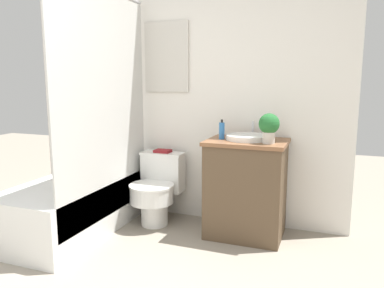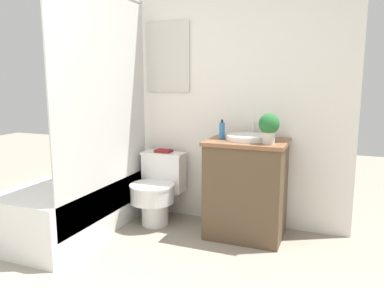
% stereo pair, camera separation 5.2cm
% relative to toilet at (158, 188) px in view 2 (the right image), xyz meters
% --- Properties ---
extents(wall_back, '(3.06, 0.07, 2.50)m').
position_rel_toilet_xyz_m(wall_back, '(0.10, 0.30, 0.93)').
color(wall_back, white).
rests_on(wall_back, ground_plane).
extents(shower_area, '(0.69, 1.36, 1.98)m').
position_rel_toilet_xyz_m(shower_area, '(-0.56, -0.41, -0.05)').
color(shower_area, white).
rests_on(shower_area, ground_plane).
extents(toilet, '(0.40, 0.53, 0.63)m').
position_rel_toilet_xyz_m(toilet, '(0.00, 0.00, 0.00)').
color(toilet, white).
rests_on(toilet, ground_plane).
extents(vanity, '(0.64, 0.50, 0.81)m').
position_rel_toilet_xyz_m(vanity, '(0.81, 0.01, 0.08)').
color(vanity, brown).
rests_on(vanity, ground_plane).
extents(sink, '(0.35, 0.39, 0.13)m').
position_rel_toilet_xyz_m(sink, '(0.81, 0.03, 0.51)').
color(sink, white).
rests_on(sink, vanity).
extents(soap_bottle, '(0.05, 0.05, 0.16)m').
position_rel_toilet_xyz_m(soap_bottle, '(0.60, -0.01, 0.56)').
color(soap_bottle, '#2D6BB2').
rests_on(soap_bottle, vanity).
extents(potted_plant, '(0.16, 0.16, 0.23)m').
position_rel_toilet_xyz_m(potted_plant, '(1.00, -0.09, 0.62)').
color(potted_plant, beige).
rests_on(potted_plant, vanity).
extents(book_on_tank, '(0.15, 0.11, 0.02)m').
position_rel_toilet_xyz_m(book_on_tank, '(0.00, 0.13, 0.32)').
color(book_on_tank, maroon).
rests_on(book_on_tank, toilet).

